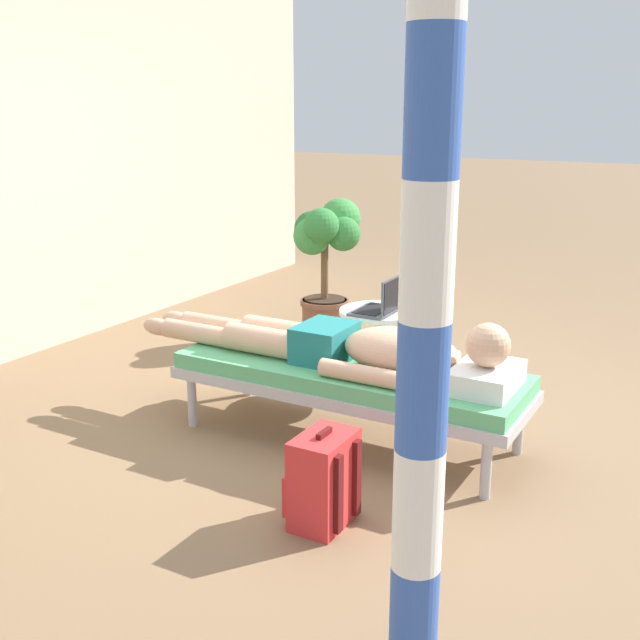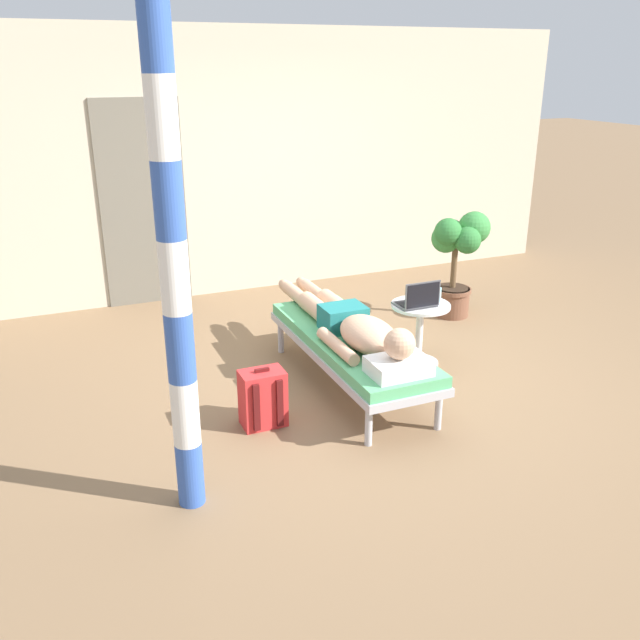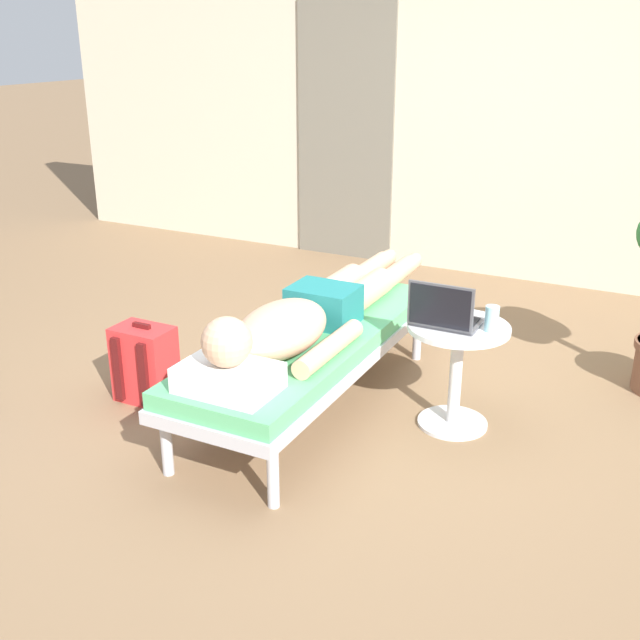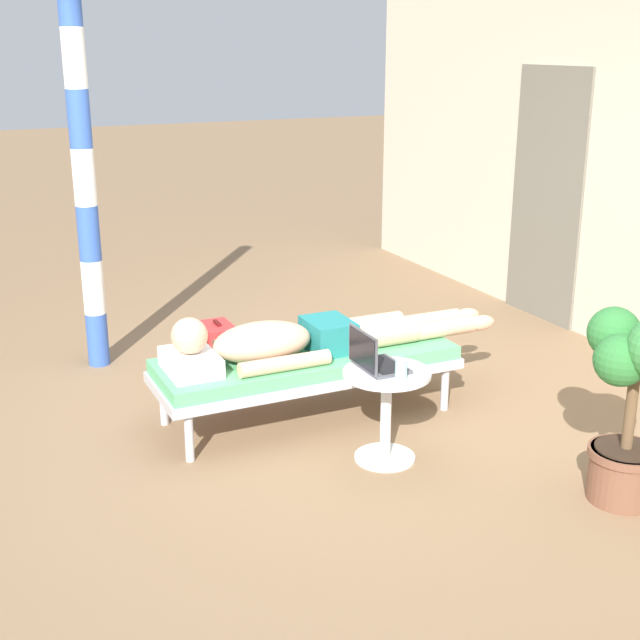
{
  "view_description": "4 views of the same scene",
  "coord_description": "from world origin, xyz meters",
  "px_view_note": "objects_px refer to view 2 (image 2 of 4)",
  "views": [
    {
      "loc": [
        -3.6,
        -1.8,
        1.74
      ],
      "look_at": [
        -0.11,
        0.16,
        0.61
      ],
      "focal_mm": 43.8,
      "sensor_mm": 36.0,
      "label": 1
    },
    {
      "loc": [
        -2.28,
        -4.34,
        2.36
      ],
      "look_at": [
        -0.38,
        0.09,
        0.52
      ],
      "focal_mm": 38.24,
      "sensor_mm": 36.0,
      "label": 2
    },
    {
      "loc": [
        1.43,
        -3.14,
        1.82
      ],
      "look_at": [
        -0.13,
        -0.09,
        0.5
      ],
      "focal_mm": 42.79,
      "sensor_mm": 36.0,
      "label": 3
    },
    {
      "loc": [
        4.29,
        -2.06,
        2.22
      ],
      "look_at": [
        -0.15,
        0.01,
        0.63
      ],
      "focal_mm": 48.48,
      "sensor_mm": 36.0,
      "label": 4
    }
  ],
  "objects_px": {
    "drink_glass": "(437,295)",
    "porch_post": "(175,277)",
    "potted_plant": "(456,252)",
    "side_table": "(420,323)",
    "person_reclining": "(354,326)",
    "backpack": "(263,398)",
    "lounge_chair": "(351,345)",
    "laptop": "(418,300)"
  },
  "relations": [
    {
      "from": "backpack",
      "to": "porch_post",
      "type": "distance_m",
      "value": 1.49
    },
    {
      "from": "lounge_chair",
      "to": "porch_post",
      "type": "height_order",
      "value": "porch_post"
    },
    {
      "from": "lounge_chair",
      "to": "potted_plant",
      "type": "height_order",
      "value": "potted_plant"
    },
    {
      "from": "drink_glass",
      "to": "backpack",
      "type": "bearing_deg",
      "value": -164.65
    },
    {
      "from": "lounge_chair",
      "to": "laptop",
      "type": "distance_m",
      "value": 0.69
    },
    {
      "from": "lounge_chair",
      "to": "laptop",
      "type": "bearing_deg",
      "value": 9.72
    },
    {
      "from": "potted_plant",
      "to": "drink_glass",
      "type": "bearing_deg",
      "value": -131.24
    },
    {
      "from": "side_table",
      "to": "drink_glass",
      "type": "height_order",
      "value": "drink_glass"
    },
    {
      "from": "laptop",
      "to": "potted_plant",
      "type": "xyz_separation_m",
      "value": [
        0.97,
        0.92,
        0.06
      ]
    },
    {
      "from": "person_reclining",
      "to": "porch_post",
      "type": "distance_m",
      "value": 1.93
    },
    {
      "from": "person_reclining",
      "to": "side_table",
      "type": "bearing_deg",
      "value": 16.47
    },
    {
      "from": "side_table",
      "to": "backpack",
      "type": "distance_m",
      "value": 1.58
    },
    {
      "from": "side_table",
      "to": "drink_glass",
      "type": "distance_m",
      "value": 0.27
    },
    {
      "from": "person_reclining",
      "to": "backpack",
      "type": "bearing_deg",
      "value": -162.84
    },
    {
      "from": "drink_glass",
      "to": "lounge_chair",
      "type": "bearing_deg",
      "value": -169.36
    },
    {
      "from": "lounge_chair",
      "to": "backpack",
      "type": "height_order",
      "value": "backpack"
    },
    {
      "from": "person_reclining",
      "to": "laptop",
      "type": "bearing_deg",
      "value": 13.67
    },
    {
      "from": "backpack",
      "to": "lounge_chair",
      "type": "bearing_deg",
      "value": 20.1
    },
    {
      "from": "potted_plant",
      "to": "porch_post",
      "type": "bearing_deg",
      "value": -146.89
    },
    {
      "from": "drink_glass",
      "to": "side_table",
      "type": "bearing_deg",
      "value": 179.56
    },
    {
      "from": "person_reclining",
      "to": "potted_plant",
      "type": "distance_m",
      "value": 1.94
    },
    {
      "from": "drink_glass",
      "to": "backpack",
      "type": "height_order",
      "value": "drink_glass"
    },
    {
      "from": "potted_plant",
      "to": "porch_post",
      "type": "distance_m",
      "value": 3.74
    },
    {
      "from": "potted_plant",
      "to": "porch_post",
      "type": "xyz_separation_m",
      "value": [
        -3.08,
        -2.01,
        0.7
      ]
    },
    {
      "from": "drink_glass",
      "to": "porch_post",
      "type": "xyz_separation_m",
      "value": [
        -2.32,
        -1.14,
        0.76
      ]
    },
    {
      "from": "laptop",
      "to": "drink_glass",
      "type": "height_order",
      "value": "laptop"
    },
    {
      "from": "lounge_chair",
      "to": "person_reclining",
      "type": "bearing_deg",
      "value": -90.0
    },
    {
      "from": "drink_glass",
      "to": "porch_post",
      "type": "height_order",
      "value": "porch_post"
    },
    {
      "from": "person_reclining",
      "to": "backpack",
      "type": "relative_size",
      "value": 5.12
    },
    {
      "from": "potted_plant",
      "to": "backpack",
      "type": "bearing_deg",
      "value": -151.34
    },
    {
      "from": "person_reclining",
      "to": "side_table",
      "type": "distance_m",
      "value": 0.75
    },
    {
      "from": "side_table",
      "to": "drink_glass",
      "type": "relative_size",
      "value": 4.39
    },
    {
      "from": "person_reclining",
      "to": "backpack",
      "type": "distance_m",
      "value": 0.9
    },
    {
      "from": "lounge_chair",
      "to": "backpack",
      "type": "xyz_separation_m",
      "value": [
        -0.81,
        -0.3,
        -0.15
      ]
    },
    {
      "from": "side_table",
      "to": "porch_post",
      "type": "relative_size",
      "value": 0.19
    },
    {
      "from": "laptop",
      "to": "porch_post",
      "type": "xyz_separation_m",
      "value": [
        -2.11,
        -1.09,
        0.76
      ]
    },
    {
      "from": "lounge_chair",
      "to": "potted_plant",
      "type": "distance_m",
      "value": 1.93
    },
    {
      "from": "backpack",
      "to": "potted_plant",
      "type": "xyz_separation_m",
      "value": [
        2.42,
        1.32,
        0.45
      ]
    },
    {
      "from": "lounge_chair",
      "to": "porch_post",
      "type": "xyz_separation_m",
      "value": [
        -1.47,
        -0.98,
        1.0
      ]
    },
    {
      "from": "laptop",
      "to": "drink_glass",
      "type": "distance_m",
      "value": 0.22
    },
    {
      "from": "lounge_chair",
      "to": "backpack",
      "type": "bearing_deg",
      "value": -159.9
    },
    {
      "from": "porch_post",
      "to": "laptop",
      "type": "bearing_deg",
      "value": 27.35
    }
  ]
}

